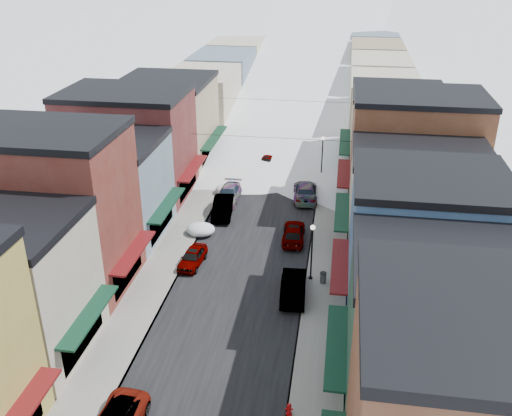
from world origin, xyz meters
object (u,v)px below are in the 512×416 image
(car_silver_sedan, at_px, (193,257))
(car_green_sedan, at_px, (293,286))
(car_dark_hatch, at_px, (223,207))
(fire_hydrant, at_px, (289,410))
(trash_can, at_px, (323,277))
(streetlamp_near, at_px, (312,245))

(car_silver_sedan, height_order, car_green_sedan, car_green_sedan)
(car_dark_hatch, distance_m, car_green_sedan, 15.17)
(car_silver_sedan, bearing_deg, fire_hydrant, -53.35)
(trash_can, distance_m, streetlamp_near, 2.73)
(car_dark_hatch, distance_m, trash_can, 14.92)
(car_dark_hatch, xyz_separation_m, fire_hydrant, (8.96, -24.87, -0.33))
(car_dark_hatch, height_order, trash_can, car_dark_hatch)
(car_dark_hatch, bearing_deg, fire_hydrant, -76.14)
(car_green_sedan, height_order, streetlamp_near, streetlamp_near)
(car_silver_sedan, height_order, trash_can, car_silver_sedan)
(car_silver_sedan, relative_size, trash_can, 4.58)
(car_dark_hatch, distance_m, streetlamp_near, 14.10)
(streetlamp_near, bearing_deg, fire_hydrant, -90.94)
(trash_can, bearing_deg, car_dark_hatch, 133.11)
(streetlamp_near, bearing_deg, trash_can, -24.48)
(car_dark_hatch, bearing_deg, streetlamp_near, -54.56)
(car_green_sedan, distance_m, fire_hydrant, 12.06)
(car_silver_sedan, height_order, streetlamp_near, streetlamp_near)
(streetlamp_near, bearing_deg, car_dark_hatch, 131.40)
(fire_hydrant, relative_size, trash_can, 0.90)
(car_green_sedan, relative_size, trash_can, 5.90)
(fire_hydrant, bearing_deg, trash_can, 84.98)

